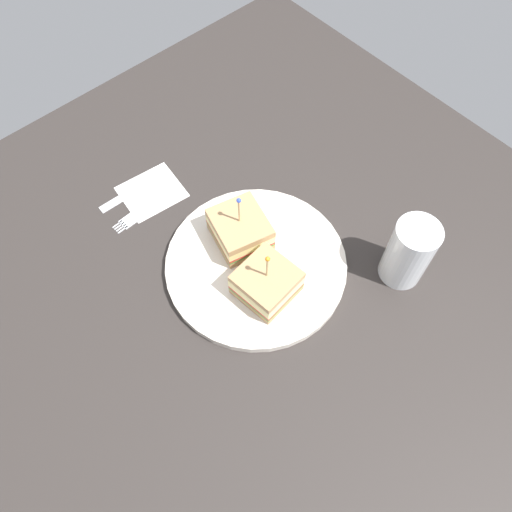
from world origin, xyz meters
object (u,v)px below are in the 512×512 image
(fork, at_px, (139,213))
(napkin, at_px, (152,192))
(sandwich_half_front, at_px, (267,283))
(knife, at_px, (128,194))
(sandwich_half_back, at_px, (240,230))
(plate, at_px, (256,264))
(drink_glass, at_px, (408,255))

(fork, bearing_deg, napkin, -151.02)
(napkin, distance_m, fork, 0.05)
(sandwich_half_front, height_order, fork, sandwich_half_front)
(napkin, distance_m, knife, 0.04)
(sandwich_half_front, height_order, napkin, sandwich_half_front)
(sandwich_half_back, height_order, napkin, sandwich_half_back)
(plate, distance_m, sandwich_half_front, 0.06)
(plate, relative_size, knife, 2.30)
(plate, height_order, sandwich_half_front, sandwich_half_front)
(sandwich_half_front, relative_size, sandwich_half_back, 0.95)
(drink_glass, relative_size, napkin, 1.19)
(sandwich_half_front, height_order, knife, sandwich_half_front)
(knife, bearing_deg, plate, 105.62)
(plate, bearing_deg, knife, -74.38)
(fork, distance_m, knife, 0.05)
(napkin, xyz_separation_m, fork, (0.04, 0.02, 0.00))
(napkin, bearing_deg, sandwich_half_back, 105.11)
(drink_glass, bearing_deg, napkin, -62.56)
(sandwich_half_back, relative_size, knife, 0.86)
(drink_glass, xyz_separation_m, knife, (0.23, -0.41, -0.05))
(sandwich_half_back, distance_m, fork, 0.18)
(drink_glass, bearing_deg, sandwich_half_back, -53.63)
(napkin, bearing_deg, plate, 99.26)
(fork, bearing_deg, plate, 110.92)
(fork, bearing_deg, sandwich_half_back, 119.89)
(sandwich_half_back, distance_m, napkin, 0.19)
(plate, distance_m, sandwich_half_back, 0.06)
(drink_glass, distance_m, knife, 0.47)
(drink_glass, bearing_deg, fork, -56.31)
(knife, bearing_deg, napkin, 145.42)
(plate, height_order, drink_glass, drink_glass)
(knife, bearing_deg, drink_glass, 119.74)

